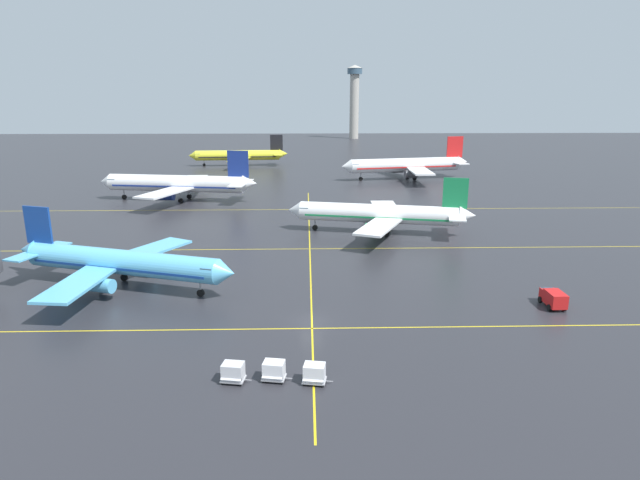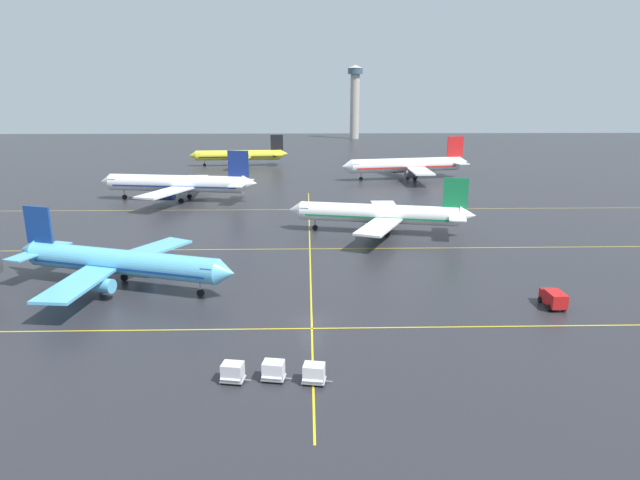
{
  "view_description": "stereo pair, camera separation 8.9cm",
  "coord_description": "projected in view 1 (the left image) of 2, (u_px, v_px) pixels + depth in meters",
  "views": [
    {
      "loc": [
        -0.57,
        -57.77,
        25.53
      ],
      "look_at": [
        1.48,
        20.49,
        4.15
      ],
      "focal_mm": 30.29,
      "sensor_mm": 36.0,
      "label": 1
    },
    {
      "loc": [
        -0.48,
        -57.77,
        25.53
      ],
      "look_at": [
        1.48,
        20.49,
        4.15
      ],
      "focal_mm": 30.29,
      "sensor_mm": 36.0,
      "label": 2
    }
  ],
  "objects": [
    {
      "name": "airliner_front_gate",
      "position": [
        120.0,
        262.0,
        72.42
      ],
      "size": [
        32.79,
        28.03,
        10.44
      ],
      "color": "#5BB7E5",
      "rests_on": "ground"
    },
    {
      "name": "airliner_far_left_stand",
      "position": [
        407.0,
        165.0,
        164.15
      ],
      "size": [
        40.6,
        34.52,
        12.68
      ],
      "color": "white",
      "rests_on": "ground"
    },
    {
      "name": "service_truck_red_van",
      "position": [
        553.0,
        298.0,
        66.38
      ],
      "size": [
        2.21,
        4.15,
        2.1
      ],
      "color": "red",
      "rests_on": "ground"
    },
    {
      "name": "airliner_far_right_stand",
      "position": [
        239.0,
        155.0,
        194.53
      ],
      "size": [
        35.49,
        30.57,
        11.03
      ],
      "color": "yellow",
      "rests_on": "ground"
    },
    {
      "name": "baggage_cart_row_leftmost",
      "position": [
        233.0,
        372.0,
        49.02
      ],
      "size": [
        2.85,
        1.99,
        1.86
      ],
      "color": "#99999E",
      "rests_on": "ground"
    },
    {
      "name": "taxiway_markings",
      "position": [
        310.0,
        249.0,
        91.42
      ],
      "size": [
        159.24,
        105.74,
        0.01
      ],
      "color": "yellow",
      "rests_on": "ground"
    },
    {
      "name": "airliner_second_row",
      "position": [
        380.0,
        214.0,
        100.59
      ],
      "size": [
        34.77,
        29.54,
        10.89
      ],
      "color": "white",
      "rests_on": "ground"
    },
    {
      "name": "airliner_third_row",
      "position": [
        178.0,
        184.0,
        130.99
      ],
      "size": [
        39.88,
        34.02,
        12.42
      ],
      "color": "white",
      "rests_on": "ground"
    },
    {
      "name": "control_tower",
      "position": [
        354.0,
        97.0,
        306.37
      ],
      "size": [
        8.82,
        8.82,
        40.75
      ],
      "color": "#ADA89E",
      "rests_on": "ground"
    },
    {
      "name": "baggage_cart_row_second",
      "position": [
        274.0,
        371.0,
        49.32
      ],
      "size": [
        2.85,
        1.99,
        1.86
      ],
      "color": "#99999E",
      "rests_on": "ground"
    },
    {
      "name": "baggage_cart_row_middle",
      "position": [
        314.0,
        373.0,
        48.82
      ],
      "size": [
        2.85,
        1.99,
        1.86
      ],
      "color": "#99999E",
      "rests_on": "ground"
    },
    {
      "name": "ground_plane",
      "position": [
        312.0,
        321.0,
        62.45
      ],
      "size": [
        600.0,
        600.0,
        0.0
      ],
      "primitive_type": "plane",
      "color": "#28282D"
    }
  ]
}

